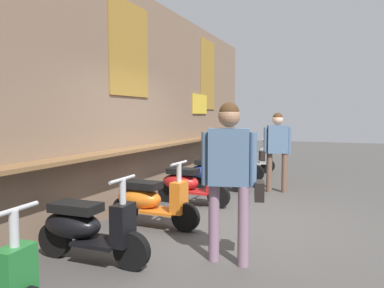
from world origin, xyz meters
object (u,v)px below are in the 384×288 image
Objects in this scene: scooter_red at (189,183)px; shopper_passing at (230,165)px; scooter_orange at (149,200)px; scooter_blue at (214,172)px; scooter_black at (85,227)px; scooter_silver at (247,158)px; shopper_with_handbag at (277,144)px; scooter_cream at (234,164)px.

shopper_passing is (-2.30, -1.47, 0.69)m from scooter_red.
scooter_red is (1.45, -0.00, 0.00)m from scooter_orange.
scooter_orange is 1.45m from scooter_red.
scooter_red is 1.37m from scooter_blue.
scooter_silver is (7.09, 0.00, 0.00)m from scooter_black.
scooter_black and scooter_red have the same top height.
shopper_passing is (-3.66, -1.47, 0.69)m from scooter_blue.
shopper_with_handbag reaches higher than scooter_silver.
scooter_red is 2.82m from shopper_passing.
shopper_with_handbag is at bearing 73.20° from scooter_black.
scooter_blue is 1.49m from scooter_cream.
scooter_black is 1.00× the size of scooter_orange.
scooter_blue is 1.00× the size of scooter_silver.
scooter_blue is at bearing -85.55° from scooter_cream.
scooter_orange is at bearing -42.44° from shopper_with_handbag.
shopper_with_handbag is (0.34, -1.26, 0.62)m from scooter_blue.
shopper_with_handbag is at bearing 56.61° from scooter_red.
shopper_passing is at bearing -28.45° from scooter_orange.
shopper_with_handbag is (3.16, -1.26, 0.62)m from scooter_orange.
scooter_silver is (4.21, 0.00, 0.00)m from scooter_red.
shopper_passing reaches higher than scooter_black.
scooter_blue is (2.82, -0.00, 0.00)m from scooter_orange.
scooter_cream is 0.84× the size of shopper_with_handbag.
scooter_cream is 1.00× the size of scooter_silver.
scooter_red is 0.84× the size of shopper_with_handbag.
scooter_black is 0.80× the size of shopper_passing.
scooter_black is 1.00× the size of scooter_red.
scooter_cream is 1.82m from shopper_with_handbag.
shopper_passing reaches higher than shopper_with_handbag.
scooter_black and scooter_blue have the same top height.
scooter_silver is at bearing 93.08° from scooter_red.
scooter_blue is at bearing 88.59° from scooter_black.
scooter_blue is at bearing -90.62° from scooter_silver.
shopper_passing reaches higher than scooter_silver.
scooter_red is 1.00× the size of scooter_blue.
scooter_red is 1.00× the size of scooter_silver.
scooter_orange is 0.80× the size of shopper_passing.
scooter_orange is 5.66m from scooter_silver.
shopper_with_handbag is 4.01m from shopper_passing.
scooter_silver is at bearing -173.95° from shopper_with_handbag.
scooter_red and scooter_silver have the same top height.
scooter_blue is (1.37, -0.00, 0.00)m from scooter_red.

